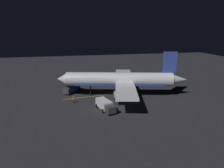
% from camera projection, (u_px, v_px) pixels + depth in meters
% --- Properties ---
extents(ground_plane, '(180.00, 180.00, 0.20)m').
position_uv_depth(ground_plane, '(119.00, 96.00, 55.67)').
color(ground_plane, '#28282C').
extents(apron_guide_stripe, '(3.10, 22.48, 0.01)m').
position_uv_depth(apron_guide_stripe, '(104.00, 95.00, 56.31)').
color(apron_guide_stripe, gold).
rests_on(apron_guide_stripe, ground_plane).
extents(airliner, '(30.59, 35.01, 12.20)m').
position_uv_depth(airliner, '(121.00, 80.00, 54.43)').
color(airliner, white).
rests_on(airliner, ground_plane).
extents(baggage_truck, '(6.12, 5.20, 2.22)m').
position_uv_depth(baggage_truck, '(72.00, 88.00, 58.32)').
color(baggage_truck, navy).
rests_on(baggage_truck, ground_plane).
extents(catering_truck, '(6.84, 3.77, 2.30)m').
position_uv_depth(catering_truck, '(105.00, 105.00, 45.37)').
color(catering_truck, silver).
rests_on(catering_truck, ground_plane).
extents(ground_crew_worker, '(0.40, 0.40, 1.74)m').
position_uv_depth(ground_crew_worker, '(74.00, 100.00, 50.03)').
color(ground_crew_worker, black).
rests_on(ground_crew_worker, ground_plane).
extents(traffic_cone_near_left, '(0.50, 0.50, 0.55)m').
position_uv_depth(traffic_cone_near_left, '(100.00, 102.00, 50.02)').
color(traffic_cone_near_left, '#EA590F').
rests_on(traffic_cone_near_left, ground_plane).
extents(traffic_cone_near_right, '(0.50, 0.50, 0.55)m').
position_uv_depth(traffic_cone_near_right, '(100.00, 93.00, 57.61)').
color(traffic_cone_near_right, '#EA590F').
rests_on(traffic_cone_near_right, ground_plane).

